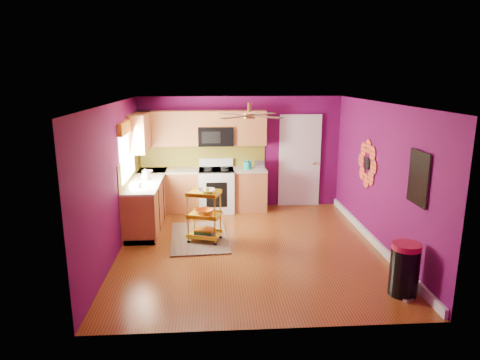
{
  "coord_description": "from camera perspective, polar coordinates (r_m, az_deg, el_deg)",
  "views": [
    {
      "loc": [
        -0.62,
        -6.99,
        2.92
      ],
      "look_at": [
        -0.14,
        0.4,
        1.12
      ],
      "focal_mm": 32.0,
      "sensor_mm": 36.0,
      "label": 1
    }
  ],
  "objects": [
    {
      "name": "left_window",
      "position": [
        8.28,
        -14.84,
        4.98
      ],
      "size": [
        0.08,
        1.35,
        1.08
      ],
      "color": "white",
      "rests_on": "ground"
    },
    {
      "name": "trash_can",
      "position": [
        6.34,
        21.07,
        -11.05
      ],
      "size": [
        0.51,
        0.51,
        0.74
      ],
      "color": "black",
      "rests_on": "ground"
    },
    {
      "name": "toaster",
      "position": [
        9.47,
        2.57,
        2.12
      ],
      "size": [
        0.22,
        0.15,
        0.18
      ],
      "primitive_type": "cube",
      "color": "beige",
      "rests_on": "lower_cabinets"
    },
    {
      "name": "teal_kettle",
      "position": [
        9.4,
        1.0,
        2.01
      ],
      "size": [
        0.18,
        0.18,
        0.21
      ],
      "color": "teal",
      "rests_on": "lower_cabinets"
    },
    {
      "name": "soap_bottle_b",
      "position": [
        8.61,
        -12.64,
        0.58
      ],
      "size": [
        0.13,
        0.13,
        0.17
      ],
      "primitive_type": "imported",
      "color": "white",
      "rests_on": "lower_cabinets"
    },
    {
      "name": "electric_range",
      "position": [
        9.48,
        -3.15,
        -1.27
      ],
      "size": [
        0.76,
        0.66,
        1.13
      ],
      "color": "white",
      "rests_on": "ground"
    },
    {
      "name": "upper_cabinetry",
      "position": [
        9.25,
        -7.58,
        6.57
      ],
      "size": [
        2.8,
        2.3,
        1.26
      ],
      "color": "#9B542A",
      "rests_on": "ground"
    },
    {
      "name": "lower_cabinets",
      "position": [
        9.18,
        -8.1,
        -2.21
      ],
      "size": [
        2.81,
        2.31,
        0.94
      ],
      "color": "#9B542A",
      "rests_on": "ground"
    },
    {
      "name": "shag_rug",
      "position": [
        8.05,
        -5.47,
        -7.59
      ],
      "size": [
        1.13,
        1.74,
        0.02
      ],
      "primitive_type": "cube",
      "rotation": [
        0.0,
        0.0,
        0.07
      ],
      "color": "black",
      "rests_on": "ground"
    },
    {
      "name": "right_wall_art",
      "position": [
        7.38,
        19.1,
        1.35
      ],
      "size": [
        0.04,
        2.74,
        1.04
      ],
      "color": "black",
      "rests_on": "ground"
    },
    {
      "name": "room_envelope",
      "position": [
        7.13,
        1.58,
        3.24
      ],
      "size": [
        4.54,
        5.04,
        2.52
      ],
      "color": "#5E0A4B",
      "rests_on": "ground"
    },
    {
      "name": "panel_door",
      "position": [
        9.84,
        7.94,
        2.42
      ],
      "size": [
        0.95,
        0.11,
        2.15
      ],
      "color": "white",
      "rests_on": "ground"
    },
    {
      "name": "ground",
      "position": [
        7.6,
        1.29,
        -8.96
      ],
      "size": [
        5.0,
        5.0,
        0.0
      ],
      "primitive_type": "plane",
      "color": "#693010",
      "rests_on": "ground"
    },
    {
      "name": "rolling_cart",
      "position": [
        7.7,
        -4.73,
        -4.52
      ],
      "size": [
        0.66,
        0.56,
        1.02
      ],
      "color": "gold",
      "rests_on": "ground"
    },
    {
      "name": "ceiling_fan",
      "position": [
        7.24,
        1.25,
        8.66
      ],
      "size": [
        1.01,
        1.01,
        0.26
      ],
      "color": "#BF8C3F",
      "rests_on": "ground"
    },
    {
      "name": "counter_dish",
      "position": [
        9.18,
        -12.26,
        1.06
      ],
      "size": [
        0.24,
        0.24,
        0.06
      ],
      "primitive_type": "imported",
      "color": "white",
      "rests_on": "lower_cabinets"
    },
    {
      "name": "soap_bottle_a",
      "position": [
        8.6,
        -12.54,
        0.74
      ],
      "size": [
        0.1,
        0.1,
        0.21
      ],
      "primitive_type": "imported",
      "color": "#EA3F72",
      "rests_on": "lower_cabinets"
    },
    {
      "name": "counter_cup",
      "position": [
        8.04,
        -13.37,
        -0.65
      ],
      "size": [
        0.11,
        0.11,
        0.09
      ],
      "primitive_type": "imported",
      "color": "white",
      "rests_on": "lower_cabinets"
    }
  ]
}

